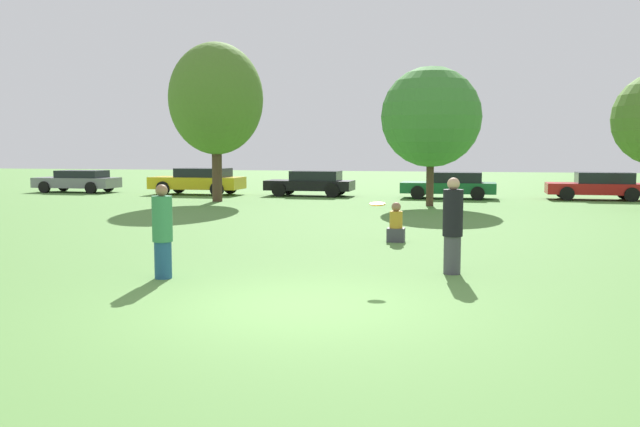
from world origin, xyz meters
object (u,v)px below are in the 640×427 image
(bystander_sitting, at_px, (396,226))
(parked_car_black, at_px, (312,183))
(person_catcher, at_px, (453,226))
(frisbee, at_px, (377,204))
(parked_car_green, at_px, (450,185))
(parked_car_red, at_px, (599,185))
(tree_0, at_px, (216,99))
(parked_car_grey, at_px, (78,181))
(tree_1, at_px, (431,117))
(person_thrower, at_px, (162,232))
(parked_car_yellow, at_px, (199,180))

(bystander_sitting, bearing_deg, parked_car_black, 110.49)
(person_catcher, distance_m, frisbee, 1.59)
(parked_car_green, bearing_deg, parked_car_red, -174.66)
(parked_car_green, bearing_deg, person_catcher, 92.43)
(person_catcher, relative_size, parked_car_red, 0.41)
(tree_0, height_order, parked_car_grey, tree_0)
(tree_1, xyz_separation_m, parked_car_green, (0.69, 4.39, -2.91))
(person_thrower, height_order, parked_car_black, person_thrower)
(bystander_sitting, bearing_deg, person_catcher, -70.22)
(tree_1, xyz_separation_m, parked_car_grey, (-18.70, 4.70, -2.94))
(frisbee, bearing_deg, bystander_sitting, 92.27)
(frisbee, distance_m, parked_car_red, 21.98)
(bystander_sitting, bearing_deg, parked_car_red, 64.86)
(person_catcher, bearing_deg, person_thrower, -0.00)
(person_thrower, xyz_separation_m, tree_0, (-5.49, 16.92, 3.60))
(frisbee, xyz_separation_m, tree_1, (-0.01, 15.82, 2.22))
(person_thrower, xyz_separation_m, frisbee, (3.73, 0.74, 0.50))
(bystander_sitting, xyz_separation_m, tree_1, (0.19, 10.88, 3.15))
(tree_0, bearing_deg, person_catcher, -55.63)
(parked_car_yellow, bearing_deg, frisbee, 120.87)
(frisbee, bearing_deg, parked_car_black, 106.33)
(parked_car_red, bearing_deg, bystander_sitting, 65.51)
(tree_0, relative_size, parked_car_black, 1.61)
(parked_car_red, bearing_deg, person_catcher, 74.05)
(tree_1, xyz_separation_m, parked_car_yellow, (-11.75, 4.37, -2.85))
(bystander_sitting, height_order, tree_0, tree_0)
(parked_car_red, bearing_deg, tree_1, 34.92)
(person_catcher, relative_size, frisbee, 6.44)
(parked_car_yellow, height_order, parked_car_green, parked_car_yellow)
(person_catcher, relative_size, bystander_sitting, 1.80)
(person_thrower, height_order, person_catcher, person_catcher)
(frisbee, bearing_deg, parked_car_yellow, 120.22)
(person_thrower, xyz_separation_m, parked_car_yellow, (-8.02, 20.92, -0.13))
(frisbee, xyz_separation_m, tree_0, (-9.22, 16.18, 3.10))
(bystander_sitting, bearing_deg, frisbee, -87.73)
(frisbee, relative_size, parked_car_red, 0.06)
(parked_car_grey, xyz_separation_m, parked_car_yellow, (6.96, -0.33, 0.10))
(tree_1, bearing_deg, parked_car_red, 34.27)
(tree_0, height_order, parked_car_green, tree_0)
(person_thrower, bearing_deg, person_catcher, 0.00)
(tree_1, relative_size, parked_car_yellow, 1.21)
(parked_car_yellow, bearing_deg, parked_car_green, -179.23)
(frisbee, relative_size, parked_car_green, 0.06)
(person_thrower, distance_m, tree_1, 17.18)
(frisbee, height_order, tree_1, tree_1)
(parked_car_grey, bearing_deg, frisbee, 133.02)
(person_thrower, bearing_deg, frisbee, -6.09)
(parked_car_yellow, xyz_separation_m, parked_car_green, (12.43, 0.03, -0.07))
(person_catcher, bearing_deg, tree_1, -102.34)
(parked_car_grey, relative_size, parked_car_black, 1.03)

